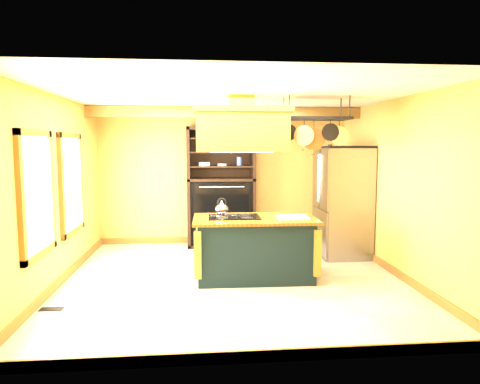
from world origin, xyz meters
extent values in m
plane|color=beige|center=(0.00, 0.00, 0.00)|extent=(5.00, 5.00, 0.00)
plane|color=white|center=(0.00, 0.00, 2.70)|extent=(5.00, 5.00, 0.00)
cube|color=tan|center=(0.00, 2.50, 1.35)|extent=(5.00, 0.02, 2.70)
cube|color=tan|center=(0.00, -2.50, 1.35)|extent=(5.00, 0.02, 2.70)
cube|color=tan|center=(-2.50, 0.00, 1.35)|extent=(0.02, 5.00, 2.70)
cube|color=tan|center=(2.50, 0.00, 1.35)|extent=(0.02, 5.00, 2.70)
cube|color=brown|center=(0.00, 1.70, 2.59)|extent=(5.00, 0.15, 0.20)
cube|color=brown|center=(-2.47, -0.80, 1.40)|extent=(0.06, 1.06, 1.56)
cube|color=white|center=(-2.44, -0.80, 1.40)|extent=(0.02, 0.85, 1.34)
cube|color=brown|center=(-2.47, 0.60, 1.40)|extent=(0.06, 1.06, 1.56)
cube|color=white|center=(-2.44, 0.60, 1.40)|extent=(0.02, 0.85, 1.34)
cube|color=black|center=(0.32, 0.04, 0.44)|extent=(1.69, 0.94, 0.88)
cube|color=brown|center=(0.32, 0.04, 0.90)|extent=(1.84, 1.05, 0.04)
cube|color=black|center=(0.02, 0.09, 0.93)|extent=(0.77, 0.54, 0.01)
ellipsoid|color=silver|center=(-0.16, 0.22, 1.03)|extent=(0.20, 0.20, 0.16)
cube|color=white|center=(0.88, -0.05, 0.93)|extent=(0.46, 0.36, 0.02)
cube|color=#C18930|center=(0.12, 0.04, 2.18)|extent=(1.31, 0.70, 0.55)
cube|color=brown|center=(0.12, 0.04, 2.49)|extent=(1.39, 0.78, 0.08)
cube|color=#C18930|center=(0.12, 0.04, 2.58)|extent=(0.35, 0.35, 0.25)
cube|color=black|center=(1.22, 0.04, 2.38)|extent=(0.98, 0.49, 0.04)
cylinder|color=black|center=(0.78, -0.16, 2.54)|extent=(0.02, 0.02, 0.32)
cylinder|color=black|center=(1.66, 0.23, 2.54)|extent=(0.02, 0.02, 0.32)
cylinder|color=black|center=(0.83, 0.14, 2.18)|extent=(0.25, 0.04, 0.25)
cylinder|color=silver|center=(1.03, -0.06, 2.13)|extent=(0.29, 0.04, 0.29)
cylinder|color=#BB522E|center=(1.22, 0.14, 2.08)|extent=(0.33, 0.04, 0.33)
cylinder|color=black|center=(1.42, -0.06, 2.18)|extent=(0.25, 0.04, 0.25)
cylinder|color=silver|center=(1.61, 0.14, 2.13)|extent=(0.29, 0.04, 0.29)
cube|color=gray|center=(2.08, 1.24, 0.97)|extent=(0.81, 0.99, 1.94)
cube|color=gray|center=(1.66, 0.99, 1.40)|extent=(0.03, 0.48, 1.05)
cube|color=gray|center=(1.66, 1.49, 1.40)|extent=(0.03, 0.48, 1.05)
cube|color=gray|center=(1.66, 1.24, 0.45)|extent=(0.03, 0.95, 0.82)
cube|color=black|center=(2.08, 1.24, 0.03)|extent=(0.77, 0.94, 0.06)
cube|color=black|center=(-0.08, 2.45, 1.17)|extent=(1.33, 0.06, 2.34)
cube|color=black|center=(-0.71, 2.20, 1.17)|extent=(0.06, 0.56, 2.34)
cube|color=black|center=(0.56, 2.20, 1.17)|extent=(0.06, 0.56, 2.34)
cube|color=black|center=(-0.08, 2.20, 1.33)|extent=(1.33, 0.56, 0.05)
cube|color=black|center=(-0.08, 2.23, 0.69)|extent=(1.21, 0.46, 1.27)
cube|color=black|center=(-0.08, 1.90, 0.97)|extent=(1.03, 0.04, 0.56)
cube|color=black|center=(-0.08, 1.90, 0.41)|extent=(1.03, 0.04, 0.51)
cube|color=black|center=(-0.08, 2.20, 1.58)|extent=(1.21, 0.50, 0.02)
cube|color=black|center=(-0.08, 2.20, 1.86)|extent=(1.21, 0.50, 0.02)
cube|color=black|center=(-0.08, 2.20, 2.12)|extent=(1.21, 0.50, 0.03)
cylinder|color=white|center=(-0.40, 2.15, 1.63)|extent=(0.22, 0.22, 0.07)
cylinder|color=#466AC5|center=(0.28, 2.15, 1.96)|extent=(0.10, 0.10, 0.17)
cube|color=black|center=(-2.30, -0.99, 0.01)|extent=(0.28, 0.12, 0.01)
camera|label=1|loc=(-0.47, -6.20, 1.99)|focal=32.00mm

